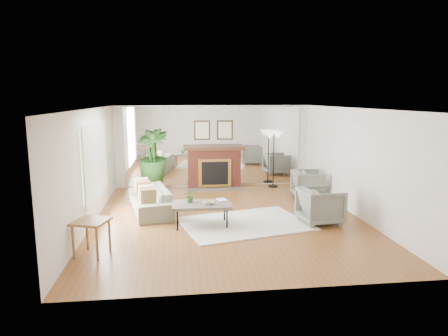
{
  "coord_description": "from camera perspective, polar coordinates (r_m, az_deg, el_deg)",
  "views": [
    {
      "loc": [
        -1.15,
        -8.74,
        2.73
      ],
      "look_at": [
        -0.02,
        0.6,
        1.07
      ],
      "focal_mm": 32.0,
      "sensor_mm": 36.0,
      "label": 1
    }
  ],
  "objects": [
    {
      "name": "coffee_table",
      "position": [
        8.59,
        -3.21,
        -5.35
      ],
      "size": [
        1.26,
        0.75,
        0.5
      ],
      "rotation": [
        0.0,
        0.0,
        -0.02
      ],
      "color": "#5A5047",
      "rests_on": "ground"
    },
    {
      "name": "potted_ficus",
      "position": [
        11.99,
        -10.18,
        1.39
      ],
      "size": [
        1.09,
        1.09,
        1.81
      ],
      "color": "black",
      "rests_on": "ground"
    },
    {
      "name": "side_table",
      "position": [
        7.39,
        -18.46,
        -7.84
      ],
      "size": [
        0.7,
        0.7,
        0.63
      ],
      "rotation": [
        0.0,
        0.0,
        -0.32
      ],
      "color": "brown",
      "rests_on": "ground"
    },
    {
      "name": "window_panel",
      "position": [
        9.42,
        -17.91,
        1.09
      ],
      "size": [
        0.04,
        2.4,
        1.5
      ],
      "primitive_type": "cube",
      "color": "#B2E09E",
      "rests_on": "wall_left"
    },
    {
      "name": "wall_back",
      "position": [
        12.37,
        -1.53,
        3.14
      ],
      "size": [
        6.0,
        0.02,
        2.5
      ],
      "primitive_type": "cube",
      "color": "white",
      "rests_on": "ground"
    },
    {
      "name": "wall_right",
      "position": [
        9.78,
        18.23,
        0.8
      ],
      "size": [
        0.02,
        7.0,
        2.5
      ],
      "primitive_type": "cube",
      "color": "white",
      "rests_on": "ground"
    },
    {
      "name": "fireplace",
      "position": [
        12.23,
        -1.41,
        0.26
      ],
      "size": [
        1.85,
        0.83,
        2.05
      ],
      "color": "maroon",
      "rests_on": "ground"
    },
    {
      "name": "tabletop_plant",
      "position": [
        8.66,
        -4.87,
        -4.0
      ],
      "size": [
        0.27,
        0.24,
        0.29
      ],
      "primitive_type": "imported",
      "rotation": [
        0.0,
        0.0,
        -0.06
      ],
      "color": "#2F6525",
      "rests_on": "coffee_table"
    },
    {
      "name": "ground",
      "position": [
        9.23,
        0.57,
        -7.21
      ],
      "size": [
        7.0,
        7.0,
        0.0
      ],
      "primitive_type": "plane",
      "color": "brown",
      "rests_on": "ground"
    },
    {
      "name": "wall_left",
      "position": [
        9.05,
        -18.54,
        0.07
      ],
      "size": [
        0.02,
        7.0,
        2.5
      ],
      "primitive_type": "cube",
      "color": "white",
      "rests_on": "ground"
    },
    {
      "name": "sofa",
      "position": [
        9.8,
        -10.53,
        -4.53
      ],
      "size": [
        1.21,
        2.18,
        0.6
      ],
      "primitive_type": "imported",
      "rotation": [
        0.0,
        0.0,
        -1.37
      ],
      "color": "gray",
      "rests_on": "ground"
    },
    {
      "name": "armchair_front",
      "position": [
        9.05,
        13.61,
        -5.25
      ],
      "size": [
        0.94,
        0.92,
        0.79
      ],
      "primitive_type": "imported",
      "rotation": [
        0.0,
        0.0,
        1.66
      ],
      "color": "gray",
      "rests_on": "ground"
    },
    {
      "name": "area_rug",
      "position": [
        8.83,
        2.97,
        -7.91
      ],
      "size": [
        3.03,
        2.48,
        0.03
      ],
      "primitive_type": "cube",
      "rotation": [
        0.0,
        0.0,
        0.24
      ],
      "color": "silver",
      "rests_on": "ground"
    },
    {
      "name": "book",
      "position": [
        8.8,
        -0.92,
        -4.63
      ],
      "size": [
        0.24,
        0.3,
        0.02
      ],
      "primitive_type": "imported",
      "rotation": [
        0.0,
        0.0,
        0.2
      ],
      "color": "brown",
      "rests_on": "coffee_table"
    },
    {
      "name": "fruit_bowl",
      "position": [
        8.5,
        -2.28,
        -5.02
      ],
      "size": [
        0.24,
        0.24,
        0.06
      ],
      "primitive_type": "imported",
      "rotation": [
        0.0,
        0.0,
        0.05
      ],
      "color": "brown",
      "rests_on": "coffee_table"
    },
    {
      "name": "armchair_back",
      "position": [
        11.32,
        11.91,
        -2.21
      ],
      "size": [
        0.88,
        0.86,
        0.75
      ],
      "primitive_type": "imported",
      "rotation": [
        0.0,
        0.0,
        1.5
      ],
      "color": "gray",
      "rests_on": "ground"
    },
    {
      "name": "mirror_panel",
      "position": [
        12.35,
        -1.52,
        3.13
      ],
      "size": [
        5.4,
        0.04,
        2.4
      ],
      "primitive_type": "cube",
      "color": "silver",
      "rests_on": "wall_back"
    },
    {
      "name": "floor_lamp",
      "position": [
        12.27,
        7.15,
        4.02
      ],
      "size": [
        0.56,
        0.31,
        1.72
      ],
      "color": "black",
      "rests_on": "ground"
    }
  ]
}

